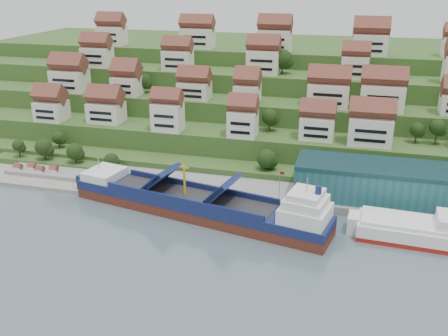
# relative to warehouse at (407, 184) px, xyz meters

# --- Properties ---
(ground) EXTENTS (300.00, 300.00, 0.00)m
(ground) POSITION_rel_warehouse_xyz_m (-52.00, -17.00, -7.20)
(ground) COLOR slate
(ground) RESTS_ON ground
(quay) EXTENTS (180.00, 14.00, 2.20)m
(quay) POSITION_rel_warehouse_xyz_m (-32.00, -2.00, -6.10)
(quay) COLOR gray
(quay) RESTS_ON ground
(pebble_beach) EXTENTS (45.00, 20.00, 1.00)m
(pebble_beach) POSITION_rel_warehouse_xyz_m (-110.00, -5.00, -6.70)
(pebble_beach) COLOR gray
(pebble_beach) RESTS_ON ground
(hillside) EXTENTS (260.00, 128.00, 31.00)m
(hillside) POSITION_rel_warehouse_xyz_m (-52.00, 86.55, 3.46)
(hillside) COLOR #2D4C1E
(hillside) RESTS_ON ground
(hillside_village) EXTENTS (157.99, 64.20, 28.61)m
(hillside_village) POSITION_rel_warehouse_xyz_m (-49.44, 43.46, 17.16)
(hillside_village) COLOR white
(hillside_village) RESTS_ON ground
(hillside_trees) EXTENTS (137.71, 62.67, 31.58)m
(hillside_trees) POSITION_rel_warehouse_xyz_m (-59.01, 30.72, 10.92)
(hillside_trees) COLOR #1F3913
(hillside_trees) RESTS_ON ground
(warehouse) EXTENTS (60.00, 15.00, 10.00)m
(warehouse) POSITION_rel_warehouse_xyz_m (0.00, 0.00, 0.00)
(warehouse) COLOR #27666B
(warehouse) RESTS_ON quay
(flagpole) EXTENTS (1.28, 0.16, 8.00)m
(flagpole) POSITION_rel_warehouse_xyz_m (-33.89, -7.00, -0.32)
(flagpole) COLOR gray
(flagpole) RESTS_ON quay
(beach_huts) EXTENTS (14.40, 3.70, 2.20)m
(beach_huts) POSITION_rel_warehouse_xyz_m (-112.00, -6.25, -5.10)
(beach_huts) COLOR white
(beach_huts) RESTS_ON pebble_beach
(cargo_ship) EXTENTS (73.52, 25.50, 16.06)m
(cargo_ship) POSITION_rel_warehouse_xyz_m (-52.30, -18.85, -4.09)
(cargo_ship) COLOR #57261A
(cargo_ship) RESTS_ON ground
(second_ship) EXTENTS (29.70, 12.45, 8.45)m
(second_ship) POSITION_rel_warehouse_xyz_m (2.71, -17.97, -4.65)
(second_ship) COLOR maroon
(second_ship) RESTS_ON ground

